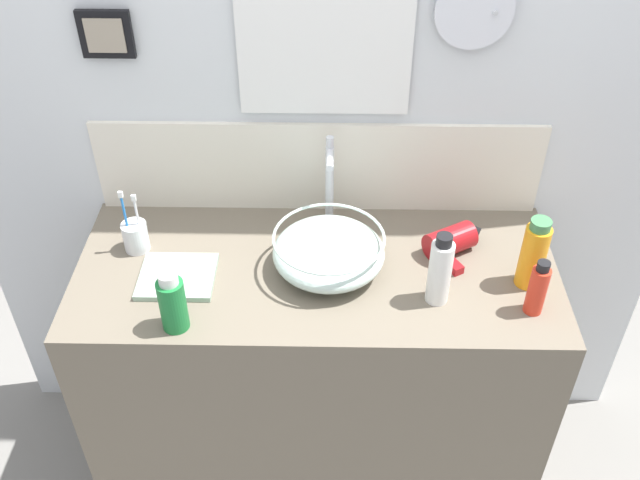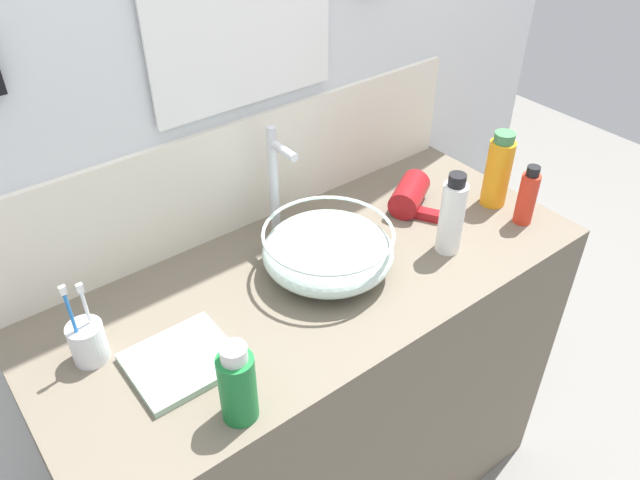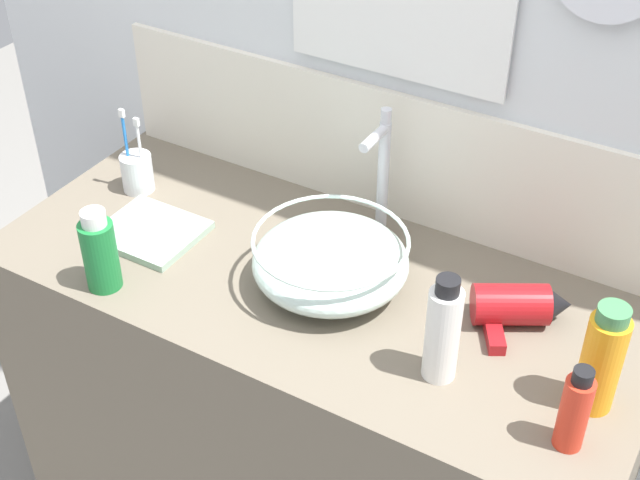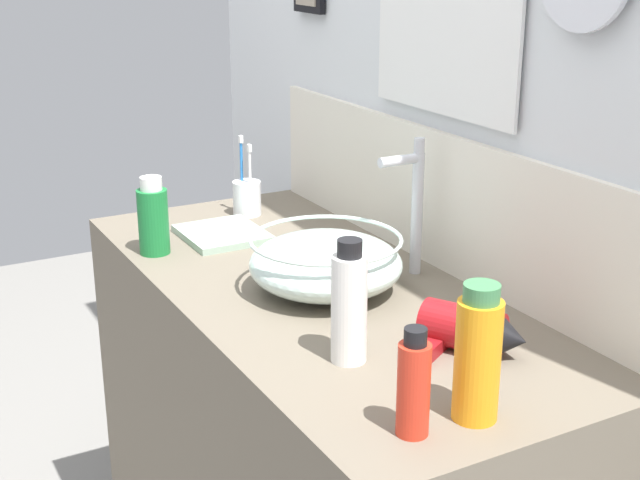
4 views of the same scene
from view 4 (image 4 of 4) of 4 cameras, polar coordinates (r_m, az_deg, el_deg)
back_panel at (r=1.85m, az=8.49°, el=9.65°), size 2.15×0.10×2.58m
glass_bowl_sink at (r=1.74m, az=0.45°, el=-1.47°), size 0.30×0.30×0.11m
faucet at (r=1.81m, az=6.02°, el=2.61°), size 0.02×0.10×0.29m
hair_drier at (r=1.52m, az=9.55°, el=-5.75°), size 0.19×0.19×0.08m
toothbrush_cup at (r=2.23m, az=-4.70°, el=2.75°), size 0.07×0.07×0.20m
soap_dispenser at (r=1.45m, az=1.87°, el=-4.20°), size 0.06×0.06×0.21m
lotion_bottle at (r=1.98m, az=-10.63°, el=1.37°), size 0.07×0.07×0.17m
spray_bottle at (r=1.30m, az=10.06°, el=-7.29°), size 0.07×0.07×0.21m
shampoo_bottle at (r=1.26m, az=6.01°, el=-9.26°), size 0.05×0.05×0.16m
hand_towel at (r=2.08m, az=-6.26°, el=0.39°), size 0.20×0.18×0.02m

